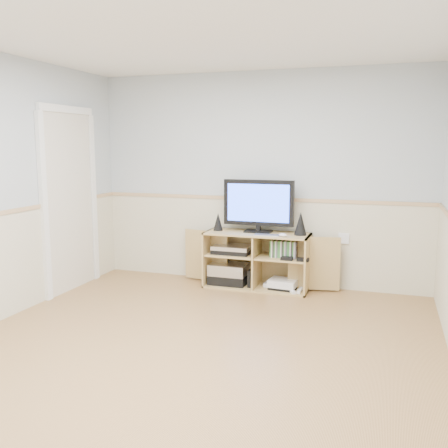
# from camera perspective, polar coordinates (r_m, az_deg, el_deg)

# --- Properties ---
(room) EXTENTS (4.04, 4.54, 2.54)m
(room) POSITION_cam_1_polar(r_m,az_deg,el_deg) (3.94, -4.42, 2.67)
(room) COLOR #AD864D
(room) RESTS_ON ground
(media_cabinet) EXTENTS (1.88, 0.45, 0.65)m
(media_cabinet) POSITION_cam_1_polar(r_m,az_deg,el_deg) (5.87, 3.91, -3.99)
(media_cabinet) COLOR tan
(media_cabinet) RESTS_ON floor
(monitor) EXTENTS (0.82, 0.18, 0.61)m
(monitor) POSITION_cam_1_polar(r_m,az_deg,el_deg) (5.75, 3.96, 2.27)
(monitor) COLOR black
(monitor) RESTS_ON media_cabinet
(speaker_left) EXTENTS (0.11, 0.11, 0.21)m
(speaker_left) POSITION_cam_1_polar(r_m,az_deg,el_deg) (5.89, -0.68, 0.27)
(speaker_left) COLOR black
(speaker_left) RESTS_ON media_cabinet
(speaker_right) EXTENTS (0.14, 0.14, 0.26)m
(speaker_right) POSITION_cam_1_polar(r_m,az_deg,el_deg) (5.65, 8.74, 0.06)
(speaker_right) COLOR black
(speaker_right) RESTS_ON media_cabinet
(keyboard) EXTENTS (0.29, 0.13, 0.01)m
(keyboard) POSITION_cam_1_polar(r_m,az_deg,el_deg) (5.58, 4.88, -1.27)
(keyboard) COLOR silver
(keyboard) RESTS_ON media_cabinet
(mouse) EXTENTS (0.11, 0.10, 0.04)m
(mouse) POSITION_cam_1_polar(r_m,az_deg,el_deg) (5.54, 6.75, -1.26)
(mouse) COLOR white
(mouse) RESTS_ON media_cabinet
(av_components) EXTENTS (0.52, 0.33, 0.47)m
(av_components) POSITION_cam_1_polar(r_m,az_deg,el_deg) (5.93, 0.72, -4.96)
(av_components) COLOR black
(av_components) RESTS_ON media_cabinet
(game_consoles) EXTENTS (0.45, 0.30, 0.11)m
(game_consoles) POSITION_cam_1_polar(r_m,az_deg,el_deg) (5.80, 6.70, -6.85)
(game_consoles) COLOR white
(game_consoles) RESTS_ON media_cabinet
(game_cases) EXTENTS (0.30, 0.14, 0.19)m
(game_cases) POSITION_cam_1_polar(r_m,az_deg,el_deg) (5.69, 6.87, -2.86)
(game_cases) COLOR #3F8C3F
(game_cases) RESTS_ON media_cabinet
(wall_outlet) EXTENTS (0.12, 0.03, 0.12)m
(wall_outlet) POSITION_cam_1_polar(r_m,az_deg,el_deg) (5.83, 13.53, -1.61)
(wall_outlet) COLOR white
(wall_outlet) RESTS_ON wall_back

